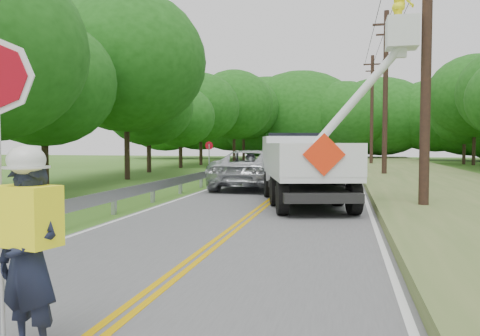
# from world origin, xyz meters

# --- Properties ---
(ground) EXTENTS (140.00, 140.00, 0.00)m
(ground) POSITION_xyz_m (0.00, 0.00, 0.00)
(ground) COLOR #335B18
(ground) RESTS_ON ground
(road) EXTENTS (7.20, 96.00, 0.03)m
(road) POSITION_xyz_m (0.00, 14.00, 0.01)
(road) COLOR #525355
(road) RESTS_ON ground
(guardrail) EXTENTS (0.18, 48.00, 0.77)m
(guardrail) POSITION_xyz_m (-4.02, 14.91, 0.55)
(guardrail) COLOR #A3A7AC
(guardrail) RESTS_ON ground
(utility_poles) EXTENTS (1.60, 43.30, 10.00)m
(utility_poles) POSITION_xyz_m (5.00, 17.02, 5.27)
(utility_poles) COLOR black
(utility_poles) RESTS_ON ground
(tall_grass_verge) EXTENTS (7.00, 96.00, 0.30)m
(tall_grass_verge) POSITION_xyz_m (7.10, 14.00, 0.15)
(tall_grass_verge) COLOR #4B662E
(tall_grass_verge) RESTS_ON ground
(treeline_left) EXTENTS (9.92, 57.23, 11.00)m
(treeline_left) POSITION_xyz_m (-9.89, 28.01, 5.85)
(treeline_left) COLOR #332319
(treeline_left) RESTS_ON ground
(treeline_horizon) EXTENTS (57.11, 14.74, 12.09)m
(treeline_horizon) POSITION_xyz_m (2.63, 56.06, 5.50)
(treeline_horizon) COLOR #174B11
(treeline_horizon) RESTS_ON ground
(flagger) EXTENTS (1.22, 0.62, 3.20)m
(flagger) POSITION_xyz_m (-0.36, -2.16, 1.16)
(flagger) COLOR #191E33
(flagger) RESTS_ON road
(bucket_truck) EXTENTS (5.50, 7.63, 7.06)m
(bucket_truck) POSITION_xyz_m (1.26, 11.53, 1.59)
(bucket_truck) COLOR black
(bucket_truck) RESTS_ON road
(suv_silver) EXTENTS (3.16, 6.54, 1.80)m
(suv_silver) POSITION_xyz_m (-1.55, 16.08, 0.92)
(suv_silver) COLOR silver
(suv_silver) RESTS_ON road
(suv_darkgrey) EXTENTS (3.51, 5.88, 1.60)m
(suv_darkgrey) POSITION_xyz_m (-1.58, 22.46, 0.82)
(suv_darkgrey) COLOR #363A3E
(suv_darkgrey) RESTS_ON road
(stop_sign_permanent) EXTENTS (0.39, 0.31, 2.24)m
(stop_sign_permanent) POSITION_xyz_m (-4.60, 19.18, 1.46)
(stop_sign_permanent) COLOR #A3A7AC
(stop_sign_permanent) RESTS_ON ground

